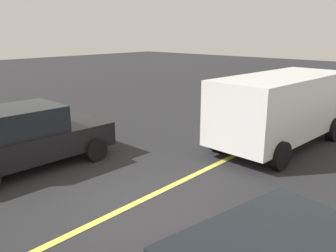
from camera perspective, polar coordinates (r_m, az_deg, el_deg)
The scene contains 4 objects.
ground_plane at distance 7.29m, azimuth -6.60°, elevation -13.16°, with size 80.00×80.00×0.00m, color #262628.
lane_marking_centre at distance 9.33m, azimuth 7.44°, elevation -6.55°, with size 28.00×0.16×0.01m, color #E0D14C.
white_van at distance 11.13m, azimuth 18.20°, elevation 3.18°, with size 5.31×2.51×2.20m.
car_black_crossing at distance 9.66m, azimuth -22.42°, elevation -1.76°, with size 4.31×2.11×1.63m.
Camera 1 is at (-4.16, -4.88, 3.47)m, focal length 36.95 mm.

